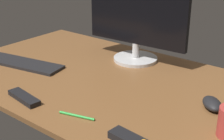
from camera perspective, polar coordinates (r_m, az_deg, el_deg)
desk at (r=139.70cm, az=-1.50°, el=-1.72°), size 140.00×84.00×2.00cm
monitor at (r=153.29cm, az=4.30°, el=8.62°), size 50.82×21.11×37.75cm
keyboard at (r=159.12cm, az=-15.48°, el=1.18°), size 43.24×19.13×1.29cm
computer_mouse at (r=119.71cm, az=17.02°, el=-5.62°), size 11.22×11.63×3.68cm
tv_remote at (r=124.87cm, az=-15.05°, el=-4.65°), size 16.50×6.57×1.85cm
pen at (r=110.76cm, az=-6.15°, el=-7.92°), size 12.79×4.30×0.85cm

